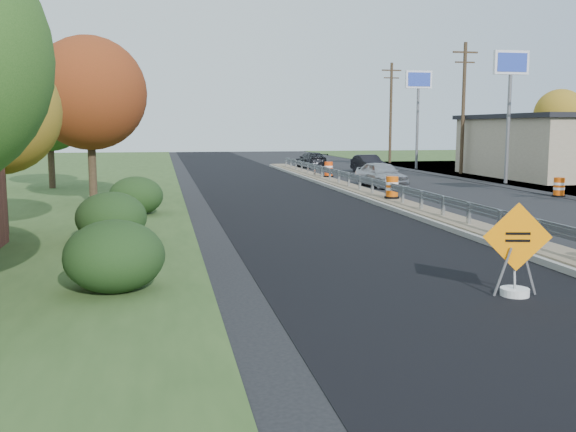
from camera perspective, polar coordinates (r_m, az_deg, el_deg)
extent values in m
plane|color=black|center=(22.20, 15.73, -1.23)|extent=(140.00, 140.00, 0.00)
cube|color=black|center=(30.25, -0.44, 1.45)|extent=(7.20, 120.00, 0.01)
cube|color=gray|center=(29.48, 8.73, 1.35)|extent=(1.60, 55.00, 0.18)
cube|color=brown|center=(29.47, 8.73, 1.57)|extent=(1.25, 55.00, 0.05)
cube|color=silver|center=(18.68, 21.32, -1.36)|extent=(0.10, 0.15, 0.70)
cube|color=silver|center=(20.38, 18.32, -0.48)|extent=(0.10, 0.15, 0.70)
cube|color=silver|center=(22.12, 15.78, 0.26)|extent=(0.10, 0.15, 0.70)
cube|color=silver|center=(23.91, 13.62, 0.88)|extent=(0.10, 0.15, 0.70)
cube|color=silver|center=(25.72, 11.77, 1.42)|extent=(0.10, 0.15, 0.70)
cube|color=silver|center=(27.56, 10.15, 1.89)|extent=(0.10, 0.15, 0.70)
cube|color=silver|center=(29.43, 8.75, 2.30)|extent=(0.10, 0.15, 0.70)
cube|color=silver|center=(31.31, 7.50, 2.66)|extent=(0.10, 0.15, 0.70)
cube|color=silver|center=(33.20, 6.40, 2.97)|extent=(0.10, 0.15, 0.70)
cube|color=silver|center=(35.11, 5.42, 3.25)|extent=(0.10, 0.15, 0.70)
cube|color=silver|center=(37.02, 4.54, 3.50)|extent=(0.10, 0.15, 0.70)
cube|color=silver|center=(38.94, 3.74, 3.73)|extent=(0.10, 0.15, 0.70)
cube|color=silver|center=(40.88, 3.02, 3.93)|extent=(0.10, 0.15, 0.70)
cube|color=silver|center=(42.81, 2.37, 4.12)|extent=(0.10, 0.15, 0.70)
cube|color=silver|center=(44.76, 1.77, 4.29)|extent=(0.10, 0.15, 0.70)
cube|color=silver|center=(46.70, 1.22, 4.44)|extent=(0.10, 0.15, 0.70)
cube|color=silver|center=(48.66, 0.71, 4.58)|extent=(0.10, 0.15, 0.70)
cube|color=silver|center=(50.61, 0.25, 4.71)|extent=(0.10, 0.15, 0.70)
cube|color=silver|center=(52.57, -0.18, 4.83)|extent=(0.10, 0.15, 0.70)
cube|color=silver|center=(30.35, 8.11, 2.86)|extent=(0.04, 46.00, 0.34)
cube|color=silver|center=(30.35, 8.11, 2.71)|extent=(0.06, 46.00, 0.03)
cube|color=silver|center=(30.34, 8.12, 3.01)|extent=(0.06, 46.00, 0.03)
cube|color=black|center=(45.30, 18.05, 5.24)|extent=(0.08, 7.20, 2.20)
cylinder|color=slate|center=(41.02, 18.98, 7.47)|extent=(0.22, 0.22, 6.80)
cube|color=white|center=(41.19, 19.22, 12.76)|extent=(2.20, 0.25, 1.40)
cube|color=#263FB2|center=(41.19, 19.22, 12.76)|extent=(1.90, 0.30, 1.10)
cylinder|color=slate|center=(53.60, 11.42, 7.75)|extent=(0.22, 0.22, 6.80)
cube|color=white|center=(53.74, 11.54, 11.80)|extent=(2.20, 0.25, 1.40)
cube|color=#263FB2|center=(53.74, 11.54, 11.80)|extent=(1.90, 0.30, 1.10)
cylinder|color=#473523|center=(48.57, 15.31, 9.16)|extent=(0.26, 0.26, 9.40)
cube|color=#473523|center=(48.83, 15.49, 13.85)|extent=(1.90, 0.12, 0.12)
cube|color=#473523|center=(48.76, 15.46, 13.04)|extent=(1.50, 0.10, 0.10)
cylinder|color=#473523|center=(62.37, 9.12, 9.00)|extent=(0.26, 0.26, 9.40)
cube|color=#473523|center=(62.58, 9.20, 12.67)|extent=(1.90, 0.12, 0.12)
cube|color=#473523|center=(62.52, 9.19, 12.03)|extent=(1.50, 0.10, 0.10)
ellipsoid|color=black|center=(13.83, -15.18, -3.43)|extent=(2.09, 2.09, 1.52)
ellipsoid|color=black|center=(19.78, -15.44, -0.09)|extent=(2.09, 2.09, 1.52)
ellipsoid|color=black|center=(25.69, -13.36, 1.77)|extent=(2.09, 2.09, 1.52)
cylinder|color=#473523|center=(22.21, -24.16, 1.81)|extent=(0.36, 0.36, 2.64)
cylinder|color=#473523|center=(29.74, -17.00, 4.17)|extent=(0.36, 0.36, 3.30)
sphere|color=maroon|center=(29.73, -17.25, 10.38)|extent=(4.95, 4.95, 4.95)
cylinder|color=#473523|center=(38.07, -20.29, 4.44)|extent=(0.36, 0.36, 2.86)
sphere|color=#254E1A|center=(38.02, -20.49, 8.65)|extent=(4.29, 4.29, 4.29)
cylinder|color=#473523|center=(64.53, 22.87, 5.64)|extent=(0.36, 0.36, 3.08)
sphere|color=olive|center=(64.52, 23.01, 8.31)|extent=(4.62, 4.62, 4.62)
cylinder|color=white|center=(13.91, 19.50, -6.41)|extent=(0.58, 0.58, 0.17)
cube|color=slate|center=(13.67, 18.53, -4.74)|extent=(0.34, 0.11, 1.00)
cube|color=slate|center=(13.96, 20.61, -4.57)|extent=(0.34, 0.11, 1.00)
cube|color=slate|center=(13.86, 19.48, -4.61)|extent=(0.09, 0.26, 1.02)
cube|color=orange|center=(13.68, 19.72, -1.77)|extent=(1.37, 0.33, 1.39)
cube|color=black|center=(13.65, 19.78, -1.48)|extent=(0.49, 0.11, 0.05)
cube|color=black|center=(13.68, 19.76, -2.08)|extent=(0.49, 0.11, 0.05)
cylinder|color=black|center=(29.24, 9.21, 1.65)|extent=(0.68, 0.68, 0.09)
cylinder|color=#DA5209|center=(29.19, 9.23, 2.57)|extent=(0.54, 0.54, 0.95)
cylinder|color=white|center=(29.17, 9.24, 2.88)|extent=(0.56, 0.56, 0.12)
cylinder|color=white|center=(29.20, 9.23, 2.40)|extent=(0.56, 0.56, 0.12)
cylinder|color=black|center=(41.44, 3.62, 3.56)|extent=(0.66, 0.66, 0.09)
cylinder|color=#FF440A|center=(41.41, 3.62, 4.19)|extent=(0.53, 0.53, 0.92)
cylinder|color=white|center=(41.40, 3.62, 4.40)|extent=(0.54, 0.54, 0.12)
cylinder|color=white|center=(41.41, 3.62, 4.07)|extent=(0.54, 0.54, 0.12)
cylinder|color=black|center=(34.33, 22.91, 1.66)|extent=(0.65, 0.65, 0.09)
cylinder|color=#E44E09|center=(34.28, 22.95, 2.41)|extent=(0.52, 0.52, 0.91)
cylinder|color=white|center=(34.27, 22.96, 2.66)|extent=(0.53, 0.53, 0.12)
cylinder|color=white|center=(34.29, 22.94, 2.27)|extent=(0.53, 0.53, 0.12)
imported|color=#AFAEB3|center=(37.09, 8.28, 3.69)|extent=(2.23, 4.47, 1.46)
imported|color=black|center=(48.65, 7.14, 4.63)|extent=(1.66, 4.15, 1.34)
imported|color=black|center=(54.45, 2.08, 5.00)|extent=(2.11, 4.58, 1.30)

